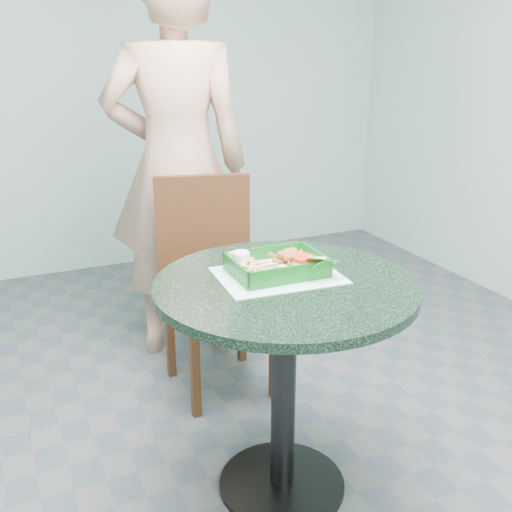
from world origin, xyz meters
name	(u,v)px	position (x,y,z in m)	size (l,w,h in m)	color
floor	(282,485)	(0.00, 0.00, 0.00)	(4.00, 5.00, 0.02)	#303335
wall_back	(108,55)	(0.00, 2.50, 1.40)	(4.00, 0.04, 2.80)	silver
cafe_table	(284,337)	(0.00, 0.00, 0.58)	(0.82, 0.82, 0.75)	black
dining_chair	(212,269)	(0.04, 0.79, 0.53)	(0.42, 0.42, 0.93)	black
diner_person	(175,120)	(0.02, 1.15, 1.14)	(0.83, 0.55, 2.28)	tan
placemat	(278,281)	(0.00, 0.05, 0.75)	(0.38, 0.28, 0.00)	#AEE1DB
food_basket	(277,274)	(0.00, 0.07, 0.77)	(0.29, 0.21, 0.06)	#0D5714
crab_sandwich	(288,263)	(0.05, 0.07, 0.80)	(0.11, 0.11, 0.07)	#F3CE75
fries_pile	(254,271)	(-0.07, 0.09, 0.79)	(0.10, 0.11, 0.04)	#D7BA78
sauce_ramekin	(241,262)	(-0.09, 0.14, 0.80)	(0.06, 0.06, 0.03)	white
garnish_cup	(308,269)	(0.09, 0.01, 0.79)	(0.12, 0.12, 0.05)	silver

